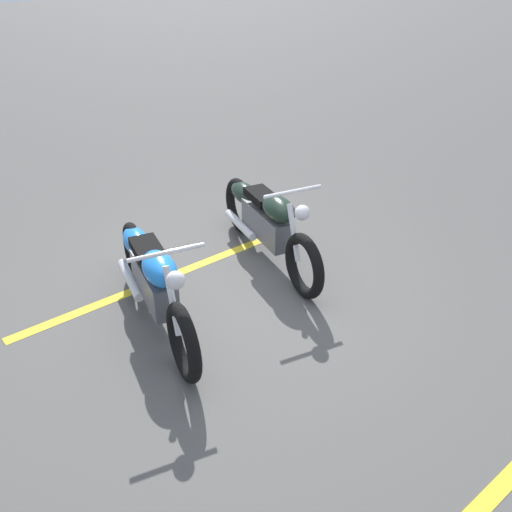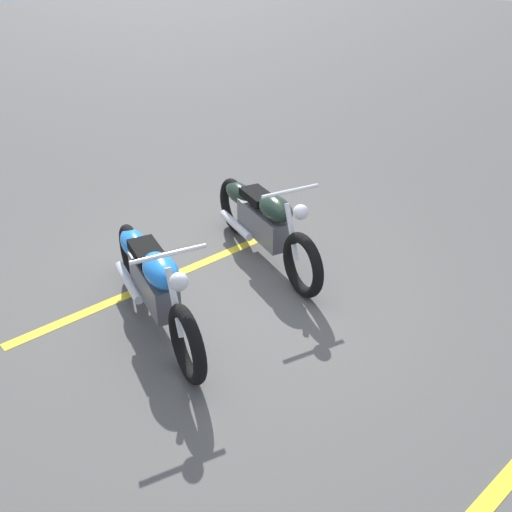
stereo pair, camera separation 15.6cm
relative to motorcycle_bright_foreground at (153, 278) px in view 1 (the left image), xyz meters
name	(u,v)px [view 1 (the left image)]	position (x,y,z in m)	size (l,w,h in m)	color
ground_plane	(229,296)	(0.12, 0.77, -0.46)	(60.00, 60.00, 0.00)	#514F4C
motorcycle_bright_foreground	(153,278)	(0.00, 0.00, 0.00)	(2.18, 0.78, 1.04)	black
motorcycle_dark_foreground	(266,220)	(-0.24, 1.56, 0.00)	(2.19, 0.77, 1.04)	black
parking_stripe_near	(159,281)	(-0.58, 0.37, -0.46)	(3.20, 0.12, 0.01)	yellow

